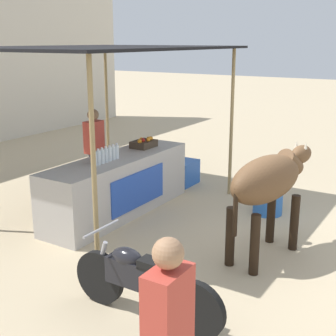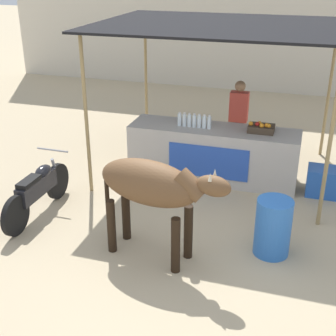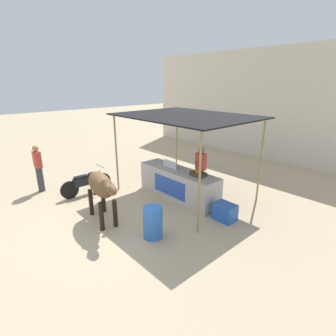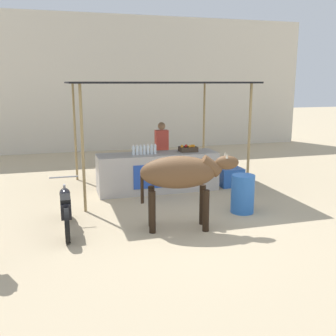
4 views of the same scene
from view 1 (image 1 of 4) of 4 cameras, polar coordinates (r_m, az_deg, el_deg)
ground_plane at (r=6.87m, az=8.90°, el=-8.85°), size 60.00×60.00×0.00m
stall_counter at (r=7.75m, az=-6.04°, el=-2.12°), size 3.00×0.82×0.96m
stall_awning at (r=7.59m, az=-8.36°, el=13.63°), size 4.20×3.20×2.70m
water_bottle_row at (r=7.30m, az=-7.56°, el=1.59°), size 0.61×0.07×0.25m
fruit_crate at (r=8.27m, az=-2.95°, el=3.01°), size 0.44×0.32×0.18m
vendor_behind_counter at (r=8.34m, az=-8.93°, el=1.67°), size 0.34×0.22×1.65m
cooler_box at (r=9.33m, az=1.88°, el=-0.56°), size 0.60×0.44×0.48m
water_barrel at (r=7.87m, az=12.15°, el=-2.68°), size 0.48×0.48×0.81m
cow at (r=6.16m, az=12.19°, el=-1.62°), size 1.85×0.78×1.44m
motorcycle_parked at (r=4.89m, az=-3.05°, el=-13.57°), size 0.55×1.80×0.90m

